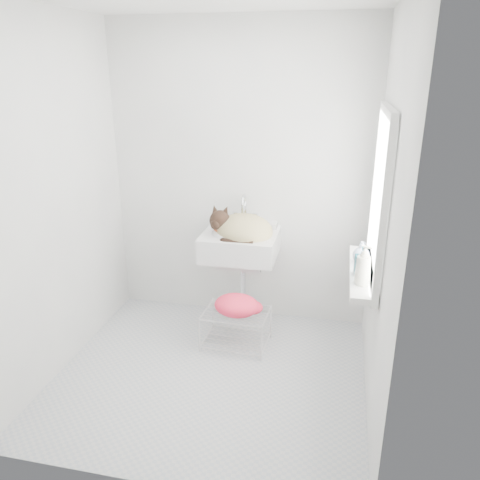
% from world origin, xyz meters
% --- Properties ---
extents(floor, '(2.20, 2.00, 0.02)m').
position_xyz_m(floor, '(0.00, 0.00, 0.00)').
color(floor, silver).
rests_on(floor, ground).
extents(back_wall, '(2.20, 0.02, 2.50)m').
position_xyz_m(back_wall, '(0.00, 1.00, 1.25)').
color(back_wall, white).
rests_on(back_wall, ground).
extents(right_wall, '(0.02, 2.00, 2.50)m').
position_xyz_m(right_wall, '(1.10, 0.00, 1.25)').
color(right_wall, white).
rests_on(right_wall, ground).
extents(left_wall, '(0.02, 2.00, 2.50)m').
position_xyz_m(left_wall, '(-1.10, 0.00, 1.25)').
color(left_wall, white).
rests_on(left_wall, ground).
extents(window_glass, '(0.01, 0.80, 1.00)m').
position_xyz_m(window_glass, '(1.09, 0.20, 1.35)').
color(window_glass, white).
rests_on(window_glass, right_wall).
extents(window_frame, '(0.04, 0.90, 1.10)m').
position_xyz_m(window_frame, '(1.07, 0.20, 1.35)').
color(window_frame, white).
rests_on(window_frame, right_wall).
extents(windowsill, '(0.16, 0.88, 0.04)m').
position_xyz_m(windowsill, '(1.01, 0.20, 0.83)').
color(windowsill, white).
rests_on(windowsill, right_wall).
extents(sink, '(0.60, 0.52, 0.24)m').
position_xyz_m(sink, '(0.06, 0.74, 0.85)').
color(sink, white).
rests_on(sink, back_wall).
extents(faucet, '(0.22, 0.15, 0.22)m').
position_xyz_m(faucet, '(0.06, 0.92, 0.99)').
color(faucet, silver).
rests_on(faucet, sink).
extents(cat, '(0.54, 0.48, 0.31)m').
position_xyz_m(cat, '(0.07, 0.72, 0.89)').
color(cat, tan).
rests_on(cat, sink).
extents(wire_rack, '(0.51, 0.37, 0.30)m').
position_xyz_m(wire_rack, '(0.09, 0.43, 0.15)').
color(wire_rack, silver).
rests_on(wire_rack, floor).
extents(towel, '(0.37, 0.27, 0.15)m').
position_xyz_m(towel, '(0.10, 0.40, 0.33)').
color(towel, '#F8491A').
rests_on(towel, wire_rack).
extents(bottle_a, '(0.12, 0.12, 0.22)m').
position_xyz_m(bottle_a, '(1.00, -0.04, 0.85)').
color(bottle_a, white).
rests_on(bottle_a, windowsill).
extents(bottle_b, '(0.10, 0.10, 0.20)m').
position_xyz_m(bottle_b, '(1.00, 0.11, 0.85)').
color(bottle_b, '#195F71').
rests_on(bottle_b, windowsill).
extents(bottle_c, '(0.16, 0.16, 0.15)m').
position_xyz_m(bottle_c, '(1.00, 0.32, 0.85)').
color(bottle_c, silver).
rests_on(bottle_c, windowsill).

